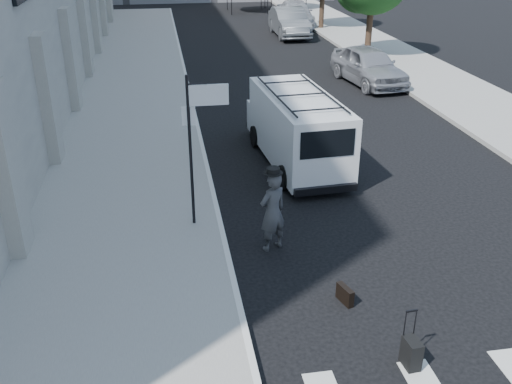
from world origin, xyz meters
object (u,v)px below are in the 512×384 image
object	(u,v)px
businessman	(273,212)
parked_car_a	(369,66)
briefcase	(345,295)
suitcase	(411,353)
cargo_van	(296,127)
parked_car_b	(289,22)
parked_car_c	(295,14)

from	to	relation	value
businessman	parked_car_a	size ratio (longest dim) A/B	0.38
briefcase	parked_car_a	world-z (taller)	parked_car_a
businessman	parked_car_a	bearing A→B (deg)	-145.22
businessman	briefcase	bearing A→B (deg)	86.66
suitcase	cargo_van	size ratio (longest dim) A/B	0.18
cargo_van	parked_car_b	xyz separation A→B (m)	(4.32, 20.23, -0.23)
cargo_van	parked_car_c	size ratio (longest dim) A/B	1.02
parked_car_a	parked_car_c	bearing A→B (deg)	81.27
businessman	parked_car_b	world-z (taller)	businessman
businessman	suitcase	xyz separation A→B (m)	(1.50, -4.00, -0.64)
briefcase	parked_car_a	size ratio (longest dim) A/B	0.09
parked_car_a	parked_car_c	world-z (taller)	parked_car_a
businessman	parked_car_b	distance (m)	25.75
parked_car_a	suitcase	bearing A→B (deg)	-114.74
parked_car_c	suitcase	bearing A→B (deg)	-93.18
cargo_van	parked_car_a	xyz separation A→B (m)	(5.22, 8.33, -0.27)
suitcase	parked_car_c	world-z (taller)	parked_car_c
suitcase	parked_car_c	bearing A→B (deg)	75.20
businessman	briefcase	world-z (taller)	businessman
suitcase	parked_car_c	size ratio (longest dim) A/B	0.18
parked_car_a	parked_car_b	distance (m)	11.94
suitcase	cargo_van	world-z (taller)	cargo_van
parked_car_b	parked_car_c	bearing A→B (deg)	72.70
briefcase	cargo_van	xyz separation A→B (m)	(0.67, 6.98, 0.92)
businessman	suitcase	distance (m)	4.32
cargo_van	parked_car_b	distance (m)	20.69
businessman	briefcase	xyz separation A→B (m)	(0.98, -2.17, -0.74)
parked_car_a	businessman	bearing A→B (deg)	-124.94
suitcase	parked_car_a	bearing A→B (deg)	67.71
businessman	briefcase	distance (m)	2.49
parked_car_b	parked_car_c	distance (m)	4.12
cargo_van	parked_car_c	bearing A→B (deg)	73.08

